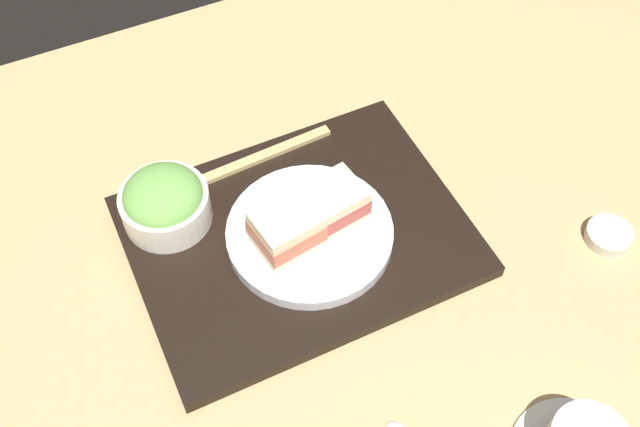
# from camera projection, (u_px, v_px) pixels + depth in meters

# --- Properties ---
(ground_plane) EXTENTS (1.40, 1.00, 0.03)m
(ground_plane) POSITION_uv_depth(u_px,v_px,m) (346.00, 246.00, 0.94)
(ground_plane) COLOR tan
(serving_tray) EXTENTS (0.40, 0.30, 0.02)m
(serving_tray) POSITION_uv_depth(u_px,v_px,m) (298.00, 236.00, 0.92)
(serving_tray) COLOR black
(serving_tray) RESTS_ON ground_plane
(sandwich_plate) EXTENTS (0.20, 0.20, 0.02)m
(sandwich_plate) POSITION_uv_depth(u_px,v_px,m) (310.00, 234.00, 0.90)
(sandwich_plate) COLOR silver
(sandwich_plate) RESTS_ON serving_tray
(sandwich_near) EXTENTS (0.08, 0.07, 0.05)m
(sandwich_near) POSITION_uv_depth(u_px,v_px,m) (332.00, 204.00, 0.88)
(sandwich_near) COLOR beige
(sandwich_near) RESTS_ON sandwich_plate
(sandwich_far) EXTENTS (0.08, 0.07, 0.05)m
(sandwich_far) POSITION_uv_depth(u_px,v_px,m) (287.00, 230.00, 0.86)
(sandwich_far) COLOR beige
(sandwich_far) RESTS_ON sandwich_plate
(salad_bowl) EXTENTS (0.11, 0.11, 0.07)m
(salad_bowl) POSITION_uv_depth(u_px,v_px,m) (164.00, 201.00, 0.89)
(salad_bowl) COLOR silver
(salad_bowl) RESTS_ON serving_tray
(chopsticks_pair) EXTENTS (0.23, 0.03, 0.01)m
(chopsticks_pair) POSITION_uv_depth(u_px,v_px,m) (251.00, 161.00, 0.97)
(chopsticks_pair) COLOR tan
(chopsticks_pair) RESTS_ON serving_tray
(small_sauce_dish) EXTENTS (0.06, 0.06, 0.02)m
(small_sauce_dish) POSITION_uv_depth(u_px,v_px,m) (609.00, 235.00, 0.92)
(small_sauce_dish) COLOR beige
(small_sauce_dish) RESTS_ON ground_plane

